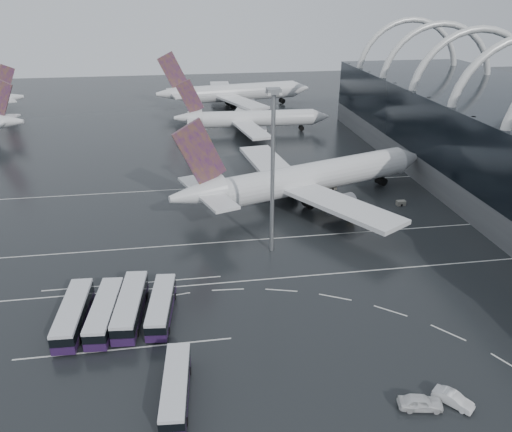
{
  "coord_description": "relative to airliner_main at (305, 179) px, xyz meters",
  "views": [
    {
      "loc": [
        -15.02,
        -70.0,
        43.07
      ],
      "look_at": [
        -2.95,
        7.46,
        7.0
      ],
      "focal_mm": 35.0,
      "sensor_mm": 36.0,
      "label": 1
    }
  ],
  "objects": [
    {
      "name": "ground",
      "position": [
        -11.0,
        -28.09,
        -5.37
      ],
      "size": [
        420.0,
        420.0,
        0.0
      ],
      "primitive_type": "plane",
      "color": "black",
      "rests_on": "ground"
    },
    {
      "name": "lane_marking_near",
      "position": [
        -11.0,
        -30.09,
        -5.37
      ],
      "size": [
        120.0,
        0.25,
        0.01
      ],
      "primitive_type": "cube",
      "color": "silver",
      "rests_on": "ground"
    },
    {
      "name": "lane_marking_mid",
      "position": [
        -11.0,
        -16.09,
        -5.37
      ],
      "size": [
        120.0,
        0.25,
        0.01
      ],
      "primitive_type": "cube",
      "color": "silver",
      "rests_on": "ground"
    },
    {
      "name": "lane_marking_far",
      "position": [
        -11.0,
        11.91,
        -5.37
      ],
      "size": [
        120.0,
        0.25,
        0.01
      ],
      "primitive_type": "cube",
      "color": "silver",
      "rests_on": "ground"
    },
    {
      "name": "bus_bay_line_south",
      "position": [
        -35.0,
        -44.09,
        -5.37
      ],
      "size": [
        28.0,
        0.25,
        0.01
      ],
      "primitive_type": "cube",
      "color": "silver",
      "rests_on": "ground"
    },
    {
      "name": "bus_bay_line_north",
      "position": [
        -35.0,
        -28.09,
        -5.37
      ],
      "size": [
        28.0,
        0.25,
        0.01
      ],
      "primitive_type": "cube",
      "color": "silver",
      "rests_on": "ground"
    },
    {
      "name": "airliner_main",
      "position": [
        0.0,
        0.0,
        0.0
      ],
      "size": [
        61.68,
        53.48,
        21.46
      ],
      "rotation": [
        0.0,
        0.0,
        0.33
      ],
      "color": "white",
      "rests_on": "ground"
    },
    {
      "name": "airliner_gate_b",
      "position": [
        -3.5,
        59.06,
        -1.01
      ],
      "size": [
        50.12,
        45.14,
        17.43
      ],
      "rotation": [
        0.0,
        0.0,
        -0.04
      ],
      "color": "white",
      "rests_on": "ground"
    },
    {
      "name": "airliner_gate_c",
      "position": [
        -4.72,
        97.06,
        0.12
      ],
      "size": [
        61.63,
        56.14,
        21.99
      ],
      "rotation": [
        0.0,
        0.0,
        0.17
      ],
      "color": "white",
      "rests_on": "ground"
    },
    {
      "name": "bus_row_near_a",
      "position": [
        -42.25,
        -37.82,
        -3.52
      ],
      "size": [
        3.72,
        13.8,
        3.37
      ],
      "rotation": [
        0.0,
        0.0,
        1.53
      ],
      "color": "#291239",
      "rests_on": "ground"
    },
    {
      "name": "bus_row_near_b",
      "position": [
        -38.03,
        -37.92,
        -3.57
      ],
      "size": [
        4.18,
        13.57,
        3.29
      ],
      "rotation": [
        0.0,
        0.0,
        1.48
      ],
      "color": "#291239",
      "rests_on": "ground"
    },
    {
      "name": "bus_row_near_c",
      "position": [
        -34.58,
        -37.13,
        -3.49
      ],
      "size": [
        4.38,
        14.19,
        3.44
      ],
      "rotation": [
        0.0,
        0.0,
        1.48
      ],
      "color": "#291239",
      "rests_on": "ground"
    },
    {
      "name": "bus_row_near_d",
      "position": [
        -30.26,
        -37.56,
        -3.64
      ],
      "size": [
        4.24,
        13.03,
        3.15
      ],
      "rotation": [
        0.0,
        0.0,
        1.46
      ],
      "color": "#291239",
      "rests_on": "ground"
    },
    {
      "name": "bus_row_far_c",
      "position": [
        -28.36,
        -53.89,
        -3.71
      ],
      "size": [
        3.75,
        12.46,
        3.02
      ],
      "rotation": [
        0.0,
        0.0,
        1.49
      ],
      "color": "#291239",
      "rests_on": "ground"
    },
    {
      "name": "van_curve_b",
      "position": [
        -1.37,
        -59.51,
        -4.53
      ],
      "size": [
        5.25,
        2.87,
        1.69
      ],
      "primitive_type": "imported",
      "rotation": [
        0.0,
        0.0,
        1.39
      ],
      "color": "white",
      "rests_on": "ground"
    },
    {
      "name": "van_curve_c",
      "position": [
        2.57,
        -59.52,
        -4.63
      ],
      "size": [
        4.13,
        4.49,
        1.5
      ],
      "primitive_type": "imported",
      "rotation": [
        0.0,
        0.0,
        0.7
      ],
      "color": "white",
      "rests_on": "ground"
    },
    {
      "name": "floodlight_mast",
      "position": [
        -11.11,
        -20.44,
        12.66
      ],
      "size": [
        2.2,
        2.2,
        28.67
      ],
      "color": "gray",
      "rests_on": "ground"
    },
    {
      "name": "gse_cart_belly_a",
      "position": [
        8.06,
        -9.55,
        -4.83
      ],
      "size": [
        1.98,
        1.17,
        1.08
      ],
      "primitive_type": "cube",
      "color": "#B48818",
      "rests_on": "ground"
    },
    {
      "name": "gse_cart_belly_b",
      "position": [
        8.35,
        6.51,
        -4.86
      ],
      "size": [
        1.9,
        1.12,
        1.04
      ],
      "primitive_type": "cube",
      "color": "slate",
      "rests_on": "ground"
    },
    {
      "name": "gse_cart_belly_d",
      "position": [
        20.31,
        -4.84,
        -4.86
      ],
      "size": [
        1.9,
        1.12,
        1.04
      ],
      "primitive_type": "cube",
      "color": "slate",
      "rests_on": "ground"
    },
    {
      "name": "gse_cart_belly_e",
      "position": [
        4.84,
        -0.48,
        -4.86
      ],
      "size": [
        1.9,
        1.12,
        1.03
      ],
      "primitive_type": "cube",
      "color": "#B48818",
      "rests_on": "ground"
    }
  ]
}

